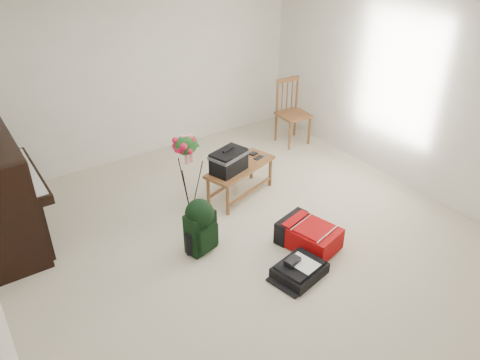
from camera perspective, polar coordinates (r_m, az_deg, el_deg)
floor at (r=5.29m, az=1.36°, el=-7.87°), size 5.00×5.50×0.01m
ceiling at (r=4.21m, az=1.80°, el=19.81°), size 5.00×5.50×0.01m
wall_back at (r=6.88m, az=-12.17°, el=12.71°), size 5.00×0.04×2.50m
wall_right at (r=6.29m, az=20.73°, el=9.74°), size 0.04×5.50×2.50m
piano at (r=5.65m, az=-27.24°, el=-1.58°), size 0.71×1.50×1.25m
bench at (r=5.80m, az=-1.18°, el=2.26°), size 1.06×0.67×0.76m
dining_chair at (r=7.38m, az=6.34°, el=8.17°), size 0.46×0.46×1.01m
red_suitcase at (r=5.26m, az=8.06°, el=-6.44°), size 0.57×0.73×0.27m
black_duffel at (r=4.89m, az=7.26°, el=-10.76°), size 0.57×0.49×0.21m
green_backpack at (r=5.02m, az=-4.87°, el=-5.33°), size 0.36×0.33×0.64m
flower_stand at (r=5.48m, az=-6.29°, el=0.39°), size 0.45×0.45×1.12m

